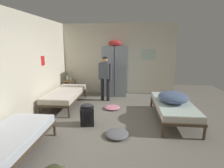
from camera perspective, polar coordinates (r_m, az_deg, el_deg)
ground_plane at (r=4.38m, az=-0.34°, el=-13.03°), size 8.80×8.80×0.00m
room_backdrop at (r=5.41m, az=-11.85°, el=6.64°), size 4.36×5.56×2.68m
locker_bank at (r=6.47m, az=0.92°, el=4.63°), size 0.90×0.55×2.07m
shelf_unit at (r=6.78m, az=-13.87°, el=-0.73°), size 0.38×0.30×0.57m
bed_right at (r=4.71m, az=19.69°, el=-6.90°), size 0.90×1.90×0.49m
bed_left_rear at (r=5.65m, az=-15.25°, el=-3.24°), size 0.90×1.90×0.49m
bed_left_front at (r=3.41m, az=-32.07°, el=-16.15°), size 0.90×1.90×0.49m
bedding_heap at (r=4.62m, az=19.61°, el=-4.12°), size 0.73×0.82×0.26m
person_traveler at (r=5.83m, az=-2.32°, el=3.15°), size 0.47×0.27×1.52m
water_bottle at (r=6.76m, az=-14.60°, el=1.95°), size 0.08×0.08×0.21m
lotion_bottle at (r=6.66m, az=-13.55°, el=1.63°), size 0.05×0.05×0.16m
backpack_black at (r=4.25m, az=-8.23°, el=-10.15°), size 0.36×0.37×0.55m
clothes_pile_grey at (r=3.83m, az=1.69°, el=-16.24°), size 0.50×0.51×0.10m
clothes_pile_pink at (r=5.28m, az=0.09°, el=-7.78°), size 0.49×0.46×0.09m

